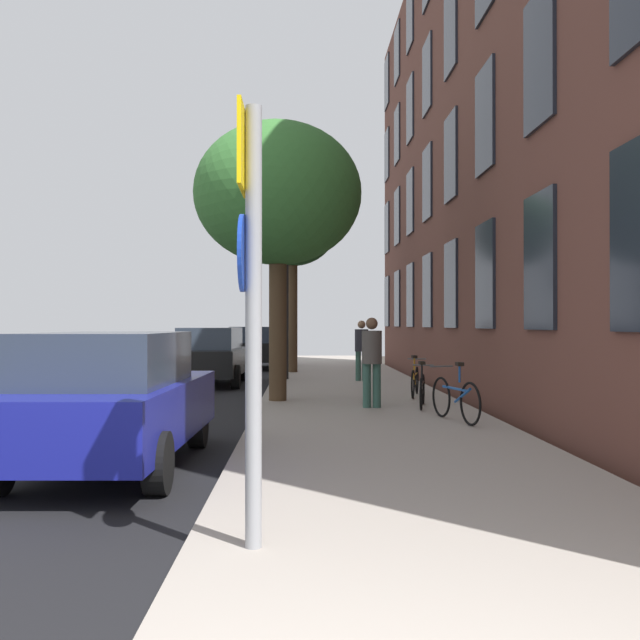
% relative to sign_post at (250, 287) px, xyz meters
% --- Properties ---
extents(ground_plane, '(41.80, 41.80, 0.00)m').
position_rel_sign_post_xyz_m(ground_plane, '(-1.89, 12.10, -2.00)').
color(ground_plane, '#332D28').
extents(road_asphalt, '(7.00, 38.00, 0.01)m').
position_rel_sign_post_xyz_m(road_asphalt, '(-3.99, 12.10, -1.99)').
color(road_asphalt, black).
rests_on(road_asphalt, ground).
extents(sidewalk, '(4.20, 38.00, 0.12)m').
position_rel_sign_post_xyz_m(sidewalk, '(1.61, 12.10, -1.94)').
color(sidewalk, '#9E9389').
rests_on(sidewalk, ground).
extents(building_facade, '(0.56, 27.00, 13.16)m').
position_rel_sign_post_xyz_m(building_facade, '(4.20, 11.60, 4.61)').
color(building_facade, brown).
rests_on(building_facade, ground).
extents(sign_post, '(0.16, 0.60, 3.18)m').
position_rel_sign_post_xyz_m(sign_post, '(0.00, 0.00, 0.00)').
color(sign_post, gray).
rests_on(sign_post, sidewalk).
extents(traffic_light, '(0.43, 0.24, 3.46)m').
position_rel_sign_post_xyz_m(traffic_light, '(-0.17, 15.63, 0.50)').
color(traffic_light, black).
rests_on(traffic_light, sidewalk).
extents(tree_near, '(3.54, 3.54, 5.87)m').
position_rel_sign_post_xyz_m(tree_near, '(-0.13, 9.81, 2.46)').
color(tree_near, '#4C3823').
rests_on(tree_near, sidewalk).
extents(tree_far, '(2.94, 2.94, 6.07)m').
position_rel_sign_post_xyz_m(tree_far, '(0.08, 18.70, 2.89)').
color(tree_far, '#4C3823').
rests_on(tree_far, sidewalk).
extents(bicycle_0, '(0.56, 1.74, 0.99)m').
position_rel_sign_post_xyz_m(bicycle_0, '(2.92, 6.51, -1.49)').
color(bicycle_0, black).
rests_on(bicycle_0, sidewalk).
extents(bicycle_1, '(0.50, 1.60, 0.90)m').
position_rel_sign_post_xyz_m(bicycle_1, '(2.71, 8.50, -1.53)').
color(bicycle_1, black).
rests_on(bicycle_1, sidewalk).
extents(bicycle_2, '(0.56, 1.68, 0.92)m').
position_rel_sign_post_xyz_m(bicycle_2, '(2.91, 10.59, -1.52)').
color(bicycle_2, black).
rests_on(bicycle_2, sidewalk).
extents(pedestrian_0, '(0.54, 0.54, 1.74)m').
position_rel_sign_post_xyz_m(pedestrian_0, '(1.73, 8.47, -0.88)').
color(pedestrian_0, '#33594C').
rests_on(pedestrian_0, sidewalk).
extents(pedestrian_1, '(0.52, 0.52, 1.71)m').
position_rel_sign_post_xyz_m(pedestrian_1, '(2.09, 14.94, -0.90)').
color(pedestrian_1, '#33594C').
rests_on(pedestrian_1, sidewalk).
extents(car_0, '(1.90, 4.32, 1.62)m').
position_rel_sign_post_xyz_m(car_0, '(-1.88, 3.35, -1.15)').
color(car_0, navy).
rests_on(car_0, road_asphalt).
extents(car_1, '(1.95, 4.38, 1.62)m').
position_rel_sign_post_xyz_m(car_1, '(-2.19, 15.07, -1.15)').
color(car_1, black).
rests_on(car_1, road_asphalt).
extents(car_2, '(1.91, 4.09, 1.62)m').
position_rel_sign_post_xyz_m(car_2, '(-1.54, 22.39, -1.15)').
color(car_2, black).
rests_on(car_2, road_asphalt).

